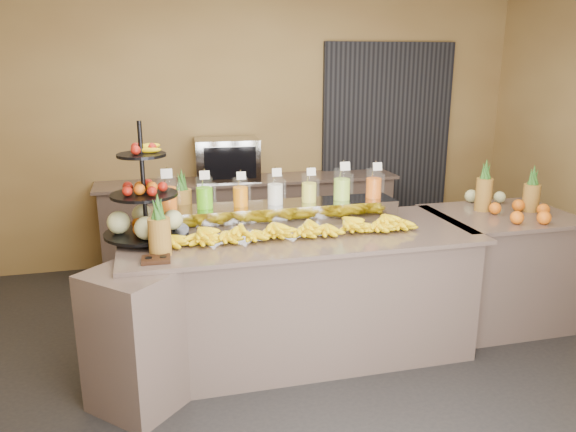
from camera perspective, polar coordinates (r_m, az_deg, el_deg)
name	(u,v)px	position (r m, az deg, el deg)	size (l,w,h in m)	color
ground	(311,371)	(4.09, 2.31, -15.48)	(6.00, 6.00, 0.00)	black
room_envelope	(308,92)	(4.32, 2.01, 12.44)	(6.04, 5.02, 2.82)	brown
buffet_counter	(286,297)	(4.07, -0.23, -8.25)	(2.75, 1.25, 0.93)	gray
right_counter	(496,268)	(4.92, 20.41, -4.97)	(1.08, 0.88, 0.93)	gray
back_ledge	(251,221)	(5.93, -3.80, -0.56)	(3.10, 0.55, 0.93)	gray
pitcher_tray	(275,214)	(4.19, -1.29, 0.25)	(1.85, 0.30, 0.15)	gray
juice_pitcher_orange_a	(168,196)	(4.05, -12.14, 2.04)	(0.13, 0.14, 0.32)	silver
juice_pitcher_green	(205,195)	(4.06, -8.47, 2.15)	(0.12, 0.13, 0.29)	silver
juice_pitcher_orange_b	(240,194)	(4.10, -4.85, 2.28)	(0.11, 0.12, 0.27)	silver
juice_pitcher_milk	(275,191)	(4.15, -1.31, 2.55)	(0.12, 0.12, 0.29)	silver
juice_pitcher_lemon	(309,190)	(4.21, 2.15, 2.70)	(0.12, 0.12, 0.28)	silver
juice_pitcher_lime	(342,186)	(4.29, 5.49, 3.03)	(0.13, 0.13, 0.31)	silver
juice_pitcher_orange_c	(374,185)	(4.38, 8.70, 3.12)	(0.12, 0.13, 0.30)	silver
banana_heap	(292,226)	(3.89, 0.44, -1.07)	(1.86, 0.17, 0.15)	yellow
fruit_stand	(151,210)	(3.90, -13.79, 0.64)	(0.58, 0.58, 0.80)	black
condiment_caddy	(156,259)	(3.51, -13.27, -4.32)	(0.17, 0.13, 0.03)	black
pineapple_left_a	(159,232)	(3.58, -12.93, -1.63)	(0.14, 0.14, 0.40)	brown
pineapple_left_b	(183,202)	(4.26, -10.63, 1.37)	(0.14, 0.14, 0.41)	brown
right_fruit_pile	(513,204)	(4.77, 21.88, 1.14)	(0.50, 0.48, 0.26)	brown
oven_warmer	(227,159)	(5.74, -6.23, 5.75)	(0.63, 0.44, 0.42)	gray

